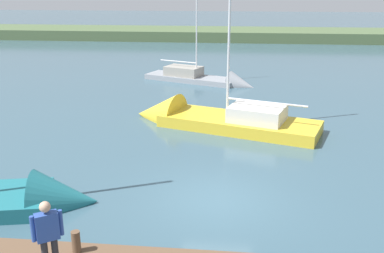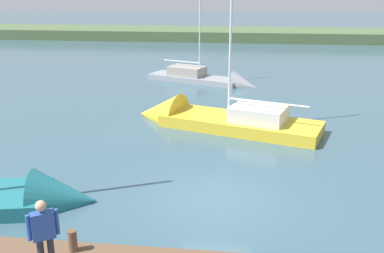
% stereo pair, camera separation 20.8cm
% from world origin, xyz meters
% --- Properties ---
extents(ground_plane, '(200.00, 200.00, 0.00)m').
position_xyz_m(ground_plane, '(0.00, 0.00, 0.00)').
color(ground_plane, '#385666').
extents(far_shoreline, '(180.00, 8.00, 2.40)m').
position_xyz_m(far_shoreline, '(0.00, -42.86, 0.00)').
color(far_shoreline, '#4C603D').
rests_on(far_shoreline, ground_plane).
extents(mooring_post_near, '(0.20, 0.20, 0.52)m').
position_xyz_m(mooring_post_near, '(3.03, 4.27, 0.96)').
color(mooring_post_near, brown).
rests_on(mooring_post_near, dock_pier).
extents(sailboat_far_right, '(9.57, 5.32, 11.55)m').
position_xyz_m(sailboat_far_right, '(0.98, -7.83, 0.20)').
color(sailboat_far_right, gold).
rests_on(sailboat_far_right, ground_plane).
extents(sailboat_far_left, '(8.16, 4.75, 8.87)m').
position_xyz_m(sailboat_far_left, '(1.49, -17.37, 0.11)').
color(sailboat_far_left, gray).
rests_on(sailboat_far_left, ground_plane).
extents(person_on_dock, '(0.56, 0.44, 1.72)m').
position_xyz_m(person_on_dock, '(3.26, 5.13, 1.70)').
color(person_on_dock, '#28282D').
rests_on(person_on_dock, dock_pier).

